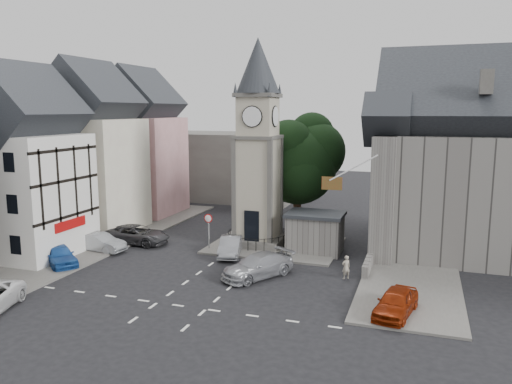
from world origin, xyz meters
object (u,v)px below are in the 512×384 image
(car_west_blue, at_px, (59,255))
(car_east_red, at_px, (396,303))
(clock_tower, at_px, (258,144))
(stone_shelter, at_px, (315,232))
(pedestrian, at_px, (346,267))

(car_west_blue, relative_size, car_east_red, 1.02)
(clock_tower, relative_size, stone_shelter, 3.78)
(clock_tower, distance_m, pedestrian, 12.40)
(clock_tower, bearing_deg, stone_shelter, -5.84)
(car_west_blue, bearing_deg, clock_tower, -14.63)
(stone_shelter, height_order, pedestrian, stone_shelter)
(stone_shelter, distance_m, car_west_blue, 18.67)
(pedestrian, bearing_deg, car_west_blue, -26.95)
(clock_tower, xyz_separation_m, pedestrian, (8.00, -5.99, -7.34))
(clock_tower, height_order, stone_shelter, clock_tower)
(car_west_blue, bearing_deg, car_east_red, -57.94)
(car_west_blue, height_order, car_east_red, car_west_blue)
(car_east_red, bearing_deg, clock_tower, 147.87)
(car_east_red, bearing_deg, stone_shelter, 133.96)
(clock_tower, distance_m, stone_shelter, 8.15)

